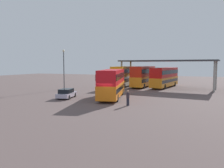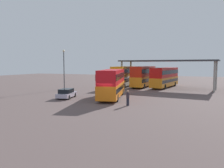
{
  "view_description": "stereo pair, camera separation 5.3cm",
  "coord_description": "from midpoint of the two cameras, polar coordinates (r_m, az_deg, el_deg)",
  "views": [
    {
      "loc": [
        11.29,
        -25.28,
        4.78
      ],
      "look_at": [
        -0.81,
        4.12,
        2.0
      ],
      "focal_mm": 35.97,
      "sensor_mm": 36.0,
      "label": 1
    },
    {
      "loc": [
        11.34,
        -25.26,
        4.78
      ],
      "look_at": [
        -0.81,
        4.12,
        2.0
      ],
      "focal_mm": 35.97,
      "sensor_mm": 36.0,
      "label": 2
    }
  ],
  "objects": [
    {
      "name": "double_decker_main",
      "position": [
        31.9,
        0.05,
        0.4
      ],
      "size": [
        5.0,
        10.85,
        4.04
      ],
      "rotation": [
        0.0,
        0.0,
        1.81
      ],
      "color": "orange",
      "rests_on": "ground_plane"
    },
    {
      "name": "parked_hatchback",
      "position": [
        32.48,
        -11.44,
        -2.37
      ],
      "size": [
        2.56,
        4.33,
        1.35
      ],
      "rotation": [
        0.0,
        0.0,
        1.79
      ],
      "color": "#B2ABC2",
      "rests_on": "ground_plane"
    },
    {
      "name": "double_decker_mid_row",
      "position": [
        48.35,
        8.07,
        2.11
      ],
      "size": [
        2.92,
        11.06,
        4.36
      ],
      "rotation": [
        0.0,
        0.0,
        1.53
      ],
      "color": "orange",
      "rests_on": "ground_plane"
    },
    {
      "name": "ground_plane",
      "position": [
        28.1,
        -1.64,
        -4.8
      ],
      "size": [
        140.0,
        140.0,
        0.0
      ],
      "primitive_type": "plane",
      "color": "brown"
    },
    {
      "name": "pedestrian_waiting",
      "position": [
        26.13,
        4.09,
        -3.54
      ],
      "size": [
        0.38,
        0.38,
        1.81
      ],
      "rotation": [
        0.0,
        0.0,
        3.17
      ],
      "color": "#262633",
      "rests_on": "ground_plane"
    },
    {
      "name": "lamppost_tall",
      "position": [
        44.04,
        -12.1,
        4.91
      ],
      "size": [
        0.44,
        0.44,
        7.59
      ],
      "color": "#33353A",
      "rests_on": "ground_plane"
    },
    {
      "name": "double_decker_near_canopy",
      "position": [
        47.83,
        2.92,
        2.11
      ],
      "size": [
        3.12,
        10.49,
        4.34
      ],
      "rotation": [
        0.0,
        0.0,
        1.63
      ],
      "color": "white",
      "rests_on": "ground_plane"
    },
    {
      "name": "depot_canopy",
      "position": [
        46.24,
        13.85,
        5.44
      ],
      "size": [
        19.44,
        7.82,
        5.63
      ],
      "rotation": [
        0.0,
        0.0,
        -0.1
      ],
      "color": "#33353A",
      "rests_on": "ground_plane"
    },
    {
      "name": "double_decker_far_right",
      "position": [
        47.73,
        13.29,
        1.84
      ],
      "size": [
        4.17,
        11.62,
        4.12
      ],
      "rotation": [
        0.0,
        0.0,
        1.42
      ],
      "color": "orange",
      "rests_on": "ground_plane"
    }
  ]
}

